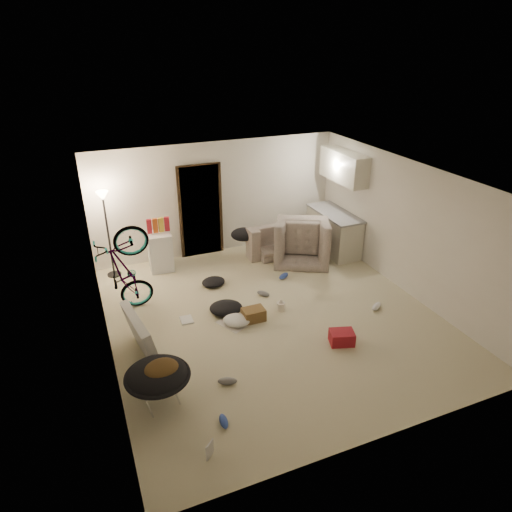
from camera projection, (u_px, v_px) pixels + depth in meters
name	position (u px, v px, depth m)	size (l,w,h in m)	color
floor	(272.00, 316.00, 8.10)	(5.50, 6.00, 0.02)	beige
ceiling	(275.00, 178.00, 7.00)	(5.50, 6.00, 0.02)	white
wall_back	(217.00, 198.00, 10.05)	(5.50, 0.02, 2.50)	silver
wall_front	(385.00, 360.00, 5.04)	(5.50, 0.02, 2.50)	silver
wall_left	(100.00, 283.00, 6.60)	(0.02, 6.00, 2.50)	silver
wall_right	(408.00, 228.00, 8.49)	(0.02, 6.00, 2.50)	silver
doorway	(200.00, 211.00, 9.98)	(0.85, 0.10, 2.04)	black
door_trim	(201.00, 212.00, 9.95)	(0.97, 0.04, 2.10)	black
floor_lamp	(105.00, 216.00, 8.90)	(0.28, 0.28, 1.81)	black
kitchen_counter	(333.00, 232.00, 10.40)	(0.60, 1.50, 0.88)	beige
counter_top	(335.00, 213.00, 10.20)	(0.64, 1.54, 0.04)	gray
kitchen_uppers	(344.00, 167.00, 9.78)	(0.38, 1.40, 0.65)	beige
sofa	(282.00, 239.00, 10.48)	(1.84, 0.72, 0.54)	#3D453D
armchair	(301.00, 242.00, 10.08)	(1.16, 1.01, 0.75)	#3D453D
bicycle	(127.00, 289.00, 8.05)	(0.60, 1.72, 0.90)	black
book_asset	(207.00, 461.00, 5.32)	(0.16, 0.22, 0.02)	maroon
mini_fridge	(160.00, 252.00, 9.54)	(0.48, 0.48, 0.81)	white
snack_box_0	(149.00, 226.00, 9.23)	(0.10, 0.07, 0.30)	maroon
snack_box_1	(155.00, 226.00, 9.27)	(0.10, 0.07, 0.30)	#CA5119
snack_box_2	(161.00, 225.00, 9.31)	(0.10, 0.07, 0.30)	gold
snack_box_3	(167.00, 224.00, 9.35)	(0.10, 0.07, 0.30)	maroon
saucer_chair	(158.00, 381.00, 6.03)	(0.88, 0.88, 0.62)	silver
hoodie	(161.00, 370.00, 5.94)	(0.48, 0.40, 0.22)	#4E361A
sofa_drape	(244.00, 234.00, 10.03)	(0.56, 0.46, 0.28)	black
tv_box	(142.00, 336.00, 6.92)	(0.13, 1.12, 0.74)	silver
drink_case_a	(254.00, 314.00, 7.93)	(0.38, 0.27, 0.22)	brown
drink_case_b	(342.00, 337.00, 7.33)	(0.38, 0.28, 0.22)	maroon
juicer	(281.00, 306.00, 8.23)	(0.15, 0.15, 0.22)	beige
newspaper	(233.00, 323.00, 7.88)	(0.39, 0.50, 0.01)	silver
book_blue	(247.00, 319.00, 7.96)	(0.24, 0.33, 0.03)	#2D47A3
book_white	(187.00, 320.00, 7.95)	(0.21, 0.27, 0.02)	silver
shoe_0	(284.00, 276.00, 9.33)	(0.28, 0.11, 0.10)	#2D47A3
shoe_1	(263.00, 294.00, 8.69)	(0.26, 0.11, 0.10)	slate
shoe_2	(224.00, 421.00, 5.82)	(0.25, 0.10, 0.09)	#2D47A3
shoe_3	(227.00, 381.00, 6.49)	(0.28, 0.11, 0.10)	slate
shoe_4	(376.00, 306.00, 8.27)	(0.29, 0.12, 0.11)	white
clothes_lump_a	(226.00, 308.00, 8.15)	(0.59, 0.51, 0.19)	black
clothes_lump_b	(213.00, 282.00, 9.06)	(0.47, 0.41, 0.14)	black
clothes_lump_c	(237.00, 320.00, 7.84)	(0.47, 0.40, 0.15)	silver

